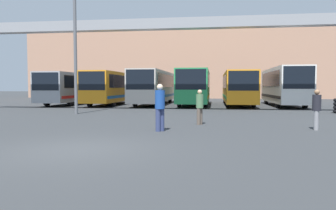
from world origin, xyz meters
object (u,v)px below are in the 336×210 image
(bus_slot_1, at_px, (111,86))
(lamp_post, at_px, (75,48))
(bus_slot_2, at_px, (154,85))
(bus_slot_4, at_px, (238,86))
(bus_slot_0, at_px, (72,87))
(bus_slot_5, at_px, (284,84))
(bus_slot_3, at_px, (195,85))
(pedestrian_near_center, at_px, (200,106))
(pedestrian_mid_right, at_px, (317,109))
(pedestrian_far_center, at_px, (160,106))

(bus_slot_1, distance_m, lamp_post, 10.76)
(bus_slot_2, height_order, bus_slot_4, bus_slot_2)
(bus_slot_0, height_order, bus_slot_5, bus_slot_5)
(bus_slot_5, bearing_deg, bus_slot_3, 179.04)
(bus_slot_0, xyz_separation_m, pedestrian_near_center, (13.00, -15.28, -0.88))
(bus_slot_2, relative_size, pedestrian_mid_right, 7.61)
(bus_slot_1, relative_size, pedestrian_far_center, 5.54)
(bus_slot_4, relative_size, lamp_post, 1.64)
(bus_slot_4, bearing_deg, pedestrian_far_center, -102.72)
(pedestrian_far_center, bearing_deg, bus_slot_1, -110.24)
(bus_slot_5, distance_m, pedestrian_mid_right, 16.63)
(bus_slot_5, bearing_deg, pedestrian_mid_right, -97.16)
(bus_slot_2, distance_m, bus_slot_3, 4.04)
(bus_slot_4, height_order, pedestrian_mid_right, bus_slot_4)
(bus_slot_4, height_order, pedestrian_far_center, bus_slot_4)
(pedestrian_near_center, bearing_deg, bus_slot_3, 37.85)
(bus_slot_3, relative_size, pedestrian_mid_right, 6.56)
(bus_slot_2, height_order, pedestrian_far_center, bus_slot_2)
(pedestrian_far_center, height_order, pedestrian_near_center, pedestrian_far_center)
(lamp_post, bearing_deg, pedestrian_near_center, -30.55)
(bus_slot_5, relative_size, pedestrian_far_center, 5.65)
(pedestrian_far_center, relative_size, pedestrian_near_center, 1.15)
(pedestrian_mid_right, distance_m, pedestrian_near_center, 4.84)
(bus_slot_2, xyz_separation_m, lamp_post, (-2.89, -11.53, 2.30))
(bus_slot_0, distance_m, pedestrian_mid_right, 24.20)
(bus_slot_4, bearing_deg, bus_slot_1, -174.56)
(bus_slot_3, height_order, bus_slot_5, bus_slot_5)
(bus_slot_3, xyz_separation_m, bus_slot_5, (7.91, -0.13, 0.09))
(bus_slot_5, bearing_deg, bus_slot_2, 175.27)
(bus_slot_5, relative_size, lamp_post, 1.37)
(bus_slot_1, xyz_separation_m, bus_slot_5, (15.81, 0.10, 0.16))
(bus_slot_3, height_order, pedestrian_near_center, bus_slot_3)
(bus_slot_0, distance_m, bus_slot_4, 15.84)
(bus_slot_4, height_order, pedestrian_near_center, bus_slot_4)
(bus_slot_2, relative_size, pedestrian_near_center, 7.73)
(bus_slot_1, xyz_separation_m, lamp_post, (1.06, -10.44, 2.37))
(bus_slot_4, distance_m, bus_slot_5, 4.09)
(bus_slot_0, height_order, pedestrian_near_center, bus_slot_0)
(bus_slot_5, height_order, lamp_post, lamp_post)
(bus_slot_5, xyz_separation_m, lamp_post, (-14.75, -10.55, 2.21))
(bus_slot_3, bearing_deg, bus_slot_1, -178.28)
(pedestrian_mid_right, height_order, pedestrian_far_center, pedestrian_far_center)
(bus_slot_3, distance_m, lamp_post, 12.89)
(bus_slot_4, relative_size, pedestrian_mid_right, 7.66)
(bus_slot_1, relative_size, bus_slot_5, 0.98)
(bus_slot_0, relative_size, pedestrian_mid_right, 6.42)
(lamp_post, bearing_deg, bus_slot_1, 95.80)
(pedestrian_far_center, bearing_deg, bus_slot_5, -158.46)
(bus_slot_1, bearing_deg, pedestrian_far_center, -66.58)
(bus_slot_1, distance_m, pedestrian_far_center, 19.21)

